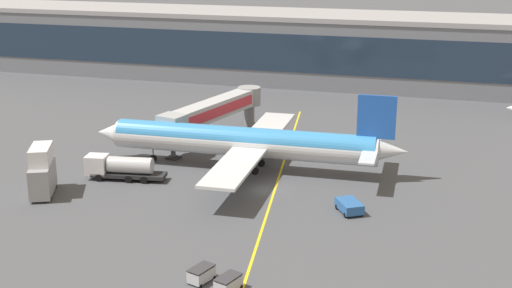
{
  "coord_description": "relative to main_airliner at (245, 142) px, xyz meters",
  "views": [
    {
      "loc": [
        22.48,
        -80.74,
        31.85
      ],
      "look_at": [
        -2.52,
        5.25,
        4.5
      ],
      "focal_mm": 48.57,
      "sensor_mm": 36.0,
      "label": 1
    }
  ],
  "objects": [
    {
      "name": "ground_plane",
      "position": [
        4.75,
        -7.26,
        -4.05
      ],
      "size": [
        700.0,
        700.0,
        0.0
      ],
      "primitive_type": "plane",
      "color": "#47494F"
    },
    {
      "name": "apron_lead_in_line",
      "position": [
        5.92,
        -5.26,
        -4.04
      ],
      "size": [
        11.67,
        79.23,
        0.01
      ],
      "primitive_type": "cube",
      "rotation": [
        0.0,
        0.0,
        0.14
      ],
      "color": "yellow",
      "rests_on": "ground_plane"
    },
    {
      "name": "terminal_building",
      "position": [
        -12.62,
        61.9,
        3.56
      ],
      "size": [
        189.46,
        20.26,
        15.17
      ],
      "color": "slate",
      "rests_on": "ground_plane"
    },
    {
      "name": "main_airliner",
      "position": [
        0.0,
        0.0,
        0.0
      ],
      "size": [
        44.77,
        35.52,
        11.67
      ],
      "color": "silver",
      "rests_on": "ground_plane"
    },
    {
      "name": "jet_bridge",
      "position": [
        -8.63,
        12.7,
        1.01
      ],
      "size": [
        9.53,
        24.76,
        6.74
      ],
      "color": "#B2B7BC",
      "rests_on": "ground_plane"
    },
    {
      "name": "fuel_tanker",
      "position": [
        -14.86,
        -8.65,
        -2.3
      ],
      "size": [
        11.05,
        4.03,
        3.25
      ],
      "color": "#232326",
      "rests_on": "ground_plane"
    },
    {
      "name": "pushback_tug",
      "position": [
        16.61,
        -11.62,
        -3.2
      ],
      "size": [
        3.95,
        4.44,
        1.4
      ],
      "color": "#285B9E",
      "rests_on": "ground_plane"
    },
    {
      "name": "catering_lift",
      "position": [
        -21.71,
        -16.4,
        -0.98
      ],
      "size": [
        5.05,
        7.23,
        6.3
      ],
      "color": "gray",
      "rests_on": "ground_plane"
    },
    {
      "name": "baggage_cart_0",
      "position": [
        5.66,
        -32.49,
        -3.27
      ],
      "size": [
        2.31,
        3.0,
        1.48
      ],
      "color": "#B2B7BC",
      "rests_on": "ground_plane"
    },
    {
      "name": "baggage_cart_1",
      "position": [
        8.7,
        -33.5,
        -3.27
      ],
      "size": [
        2.31,
        3.0,
        1.48
      ],
      "color": "#B2B7BC",
      "rests_on": "ground_plane"
    }
  ]
}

